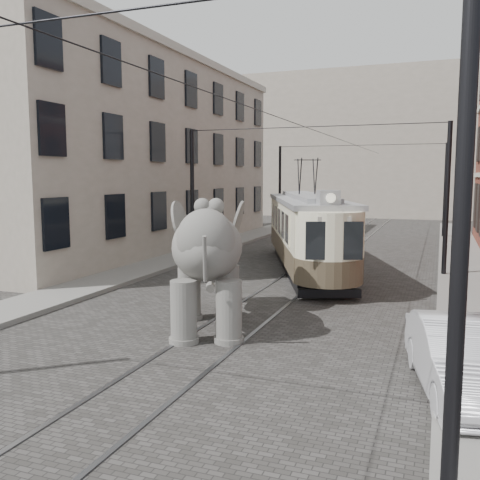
% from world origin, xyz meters
% --- Properties ---
extents(ground, '(120.00, 120.00, 0.00)m').
position_xyz_m(ground, '(0.00, 0.00, 0.00)').
color(ground, '#3F3C3A').
extents(tram_rails, '(1.54, 80.00, 0.02)m').
position_xyz_m(tram_rails, '(0.00, 0.00, 0.01)').
color(tram_rails, slate).
rests_on(tram_rails, ground).
extents(sidewalk_right, '(2.00, 60.00, 0.15)m').
position_xyz_m(sidewalk_right, '(6.00, 0.00, 0.07)').
color(sidewalk_right, slate).
rests_on(sidewalk_right, ground).
extents(sidewalk_left, '(2.00, 60.00, 0.15)m').
position_xyz_m(sidewalk_left, '(-6.50, 0.00, 0.07)').
color(sidewalk_left, slate).
rests_on(sidewalk_left, ground).
extents(stucco_building, '(7.00, 24.00, 10.00)m').
position_xyz_m(stucco_building, '(-11.00, 10.00, 5.00)').
color(stucco_building, gray).
rests_on(stucco_building, ground).
extents(distant_block, '(28.00, 10.00, 14.00)m').
position_xyz_m(distant_block, '(0.00, 40.00, 7.00)').
color(distant_block, gray).
rests_on(distant_block, ground).
extents(catenary, '(11.00, 30.20, 6.00)m').
position_xyz_m(catenary, '(-0.20, 5.00, 3.00)').
color(catenary, black).
rests_on(catenary, ground).
extents(tram, '(6.46, 11.78, 4.64)m').
position_xyz_m(tram, '(-0.26, 5.94, 2.32)').
color(tram, '#EFE7C1').
rests_on(tram, ground).
extents(elephant, '(4.85, 6.17, 3.33)m').
position_xyz_m(elephant, '(-0.49, -3.73, 1.67)').
color(elephant, slate).
rests_on(elephant, ground).
extents(parked_car, '(2.25, 4.31, 1.35)m').
position_xyz_m(parked_car, '(5.47, -5.85, 0.68)').
color(parked_car, '#B7B6BB').
rests_on(parked_car, ground).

